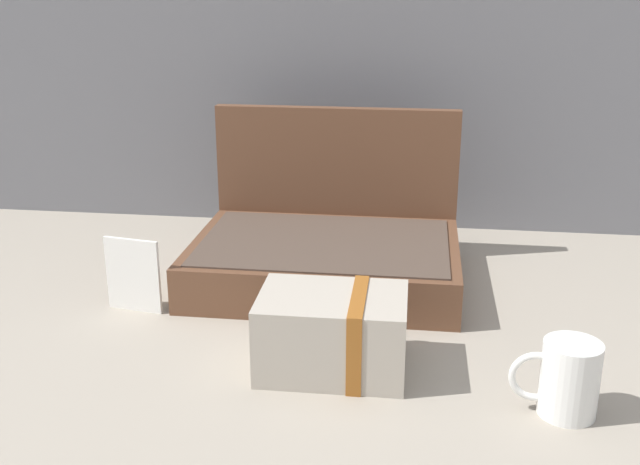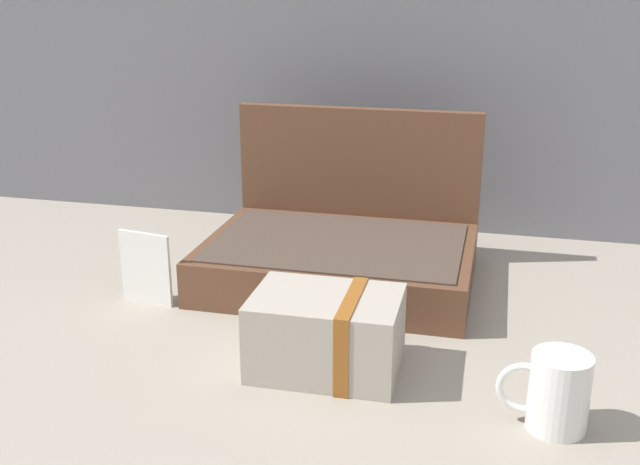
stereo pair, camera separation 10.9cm
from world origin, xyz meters
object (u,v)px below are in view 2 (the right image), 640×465
at_px(open_suitcase, 342,245).
at_px(coffee_mug, 556,392).
at_px(info_card_left, 146,268).
at_px(cream_toiletry_bag, 328,333).

distance_m(open_suitcase, coffee_mug, 0.54).
relative_size(open_suitcase, info_card_left, 3.76).
distance_m(coffee_mug, info_card_left, 0.68).
relative_size(open_suitcase, cream_toiletry_bag, 2.28).
xyz_separation_m(cream_toiletry_bag, coffee_mug, (0.30, -0.08, -0.01)).
xyz_separation_m(open_suitcase, cream_toiletry_bag, (0.05, -0.33, -0.01)).
bearing_deg(coffee_mug, info_card_left, 160.66).
bearing_deg(info_card_left, open_suitcase, 42.01).
height_order(open_suitcase, info_card_left, open_suitcase).
distance_m(cream_toiletry_bag, coffee_mug, 0.31).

